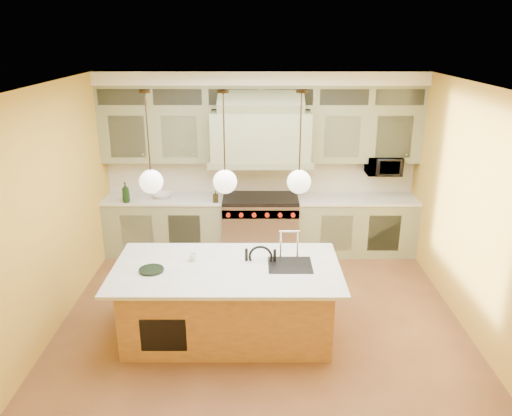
{
  "coord_description": "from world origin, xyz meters",
  "views": [
    {
      "loc": [
        -0.05,
        -5.42,
        3.46
      ],
      "look_at": [
        -0.07,
        0.7,
        1.28
      ],
      "focal_mm": 35.0,
      "sensor_mm": 36.0,
      "label": 1
    }
  ],
  "objects_px": {
    "kitchen_island": "(228,300)",
    "counter_stool": "(260,288)",
    "range": "(260,224)",
    "microwave": "(383,165)"
  },
  "relations": [
    {
      "from": "kitchen_island",
      "to": "counter_stool",
      "type": "distance_m",
      "value": 0.41
    },
    {
      "from": "range",
      "to": "microwave",
      "type": "relative_size",
      "value": 2.21
    },
    {
      "from": "range",
      "to": "kitchen_island",
      "type": "xyz_separation_m",
      "value": [
        -0.39,
        -2.4,
        -0.01
      ]
    },
    {
      "from": "range",
      "to": "microwave",
      "type": "distance_m",
      "value": 2.18
    },
    {
      "from": "counter_stool",
      "to": "microwave",
      "type": "distance_m",
      "value": 3.3
    },
    {
      "from": "range",
      "to": "kitchen_island",
      "type": "bearing_deg",
      "value": -99.35
    },
    {
      "from": "range",
      "to": "kitchen_island",
      "type": "height_order",
      "value": "kitchen_island"
    },
    {
      "from": "microwave",
      "to": "range",
      "type": "bearing_deg",
      "value": -176.88
    },
    {
      "from": "range",
      "to": "counter_stool",
      "type": "relative_size",
      "value": 1.08
    },
    {
      "from": "counter_stool",
      "to": "microwave",
      "type": "relative_size",
      "value": 2.06
    }
  ]
}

